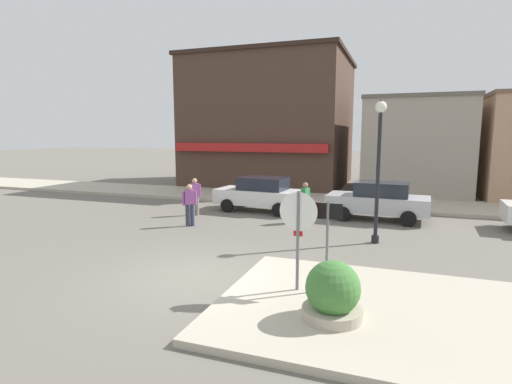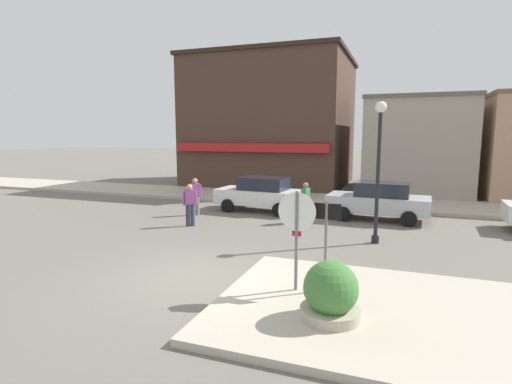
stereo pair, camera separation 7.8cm
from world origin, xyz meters
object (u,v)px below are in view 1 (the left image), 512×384
pedestrian_crossing_near (190,204)px  stop_sign (298,228)px  one_way_sign (327,237)px  parked_car_second (378,200)px  pedestrian_kerb_side (305,201)px  lamp_post (379,151)px  planter (333,296)px  pedestrian_crossing_far (195,195)px  parked_car_nearest (261,194)px

pedestrian_crossing_near → stop_sign: bearing=-43.3°
one_way_sign → parked_car_second: bearing=85.8°
one_way_sign → pedestrian_crossing_near: bearing=140.5°
pedestrian_kerb_side → lamp_post: bearing=-37.7°
planter → pedestrian_crossing_far: pedestrian_crossing_far is taller
stop_sign → lamp_post: lamp_post is taller
parked_car_nearest → pedestrian_crossing_far: size_ratio=2.56×
lamp_post → parked_car_nearest: bearing=143.7°
parked_car_nearest → pedestrian_crossing_near: size_ratio=2.56×
pedestrian_crossing_far → stop_sign: bearing=-48.3°
lamp_post → pedestrian_crossing_near: bearing=179.0°
stop_sign → parked_car_second: stop_sign is taller
planter → parked_car_second: bearing=88.2°
lamp_post → pedestrian_kerb_side: lamp_post is taller
pedestrian_kerb_side → stop_sign: bearing=-78.5°
parked_car_nearest → one_way_sign: bearing=-62.8°
lamp_post → pedestrian_kerb_side: 4.12m
lamp_post → parked_car_nearest: 6.85m
pedestrian_crossing_near → one_way_sign: bearing=-39.5°
lamp_post → planter: bearing=-93.8°
parked_car_second → pedestrian_crossing_far: size_ratio=2.54×
lamp_post → pedestrian_crossing_far: 8.15m
parked_car_nearest → pedestrian_kerb_side: bearing=-34.7°
lamp_post → pedestrian_crossing_far: (-7.62, 2.01, -2.09)m
planter → pedestrian_crossing_near: size_ratio=0.76×
parked_car_nearest → parked_car_second: 5.13m
lamp_post → pedestrian_kerb_side: size_ratio=2.82×
planter → pedestrian_kerb_side: (-2.40, 8.32, 0.31)m
parked_car_nearest → pedestrian_kerb_side: size_ratio=2.56×
stop_sign → pedestrian_crossing_far: stop_sign is taller
parked_car_nearest → pedestrian_crossing_near: bearing=-112.8°
stop_sign → parked_car_second: 8.90m
pedestrian_crossing_near → parked_car_nearest: bearing=67.2°
stop_sign → one_way_sign: 0.64m
pedestrian_crossing_near → pedestrian_crossing_far: size_ratio=1.00×
pedestrian_crossing_far → parked_car_nearest: bearing=37.8°
parked_car_second → pedestrian_kerb_side: pedestrian_kerb_side is taller
stop_sign → one_way_sign: bearing=14.8°
one_way_sign → pedestrian_kerb_side: bearing=106.3°
pedestrian_crossing_far → one_way_sign: bearing=-45.1°
pedestrian_crossing_far → pedestrian_kerb_side: same height
stop_sign → parked_car_nearest: size_ratio=0.56×
one_way_sign → lamp_post: lamp_post is taller
stop_sign → pedestrian_crossing_near: size_ratio=1.43×
stop_sign → pedestrian_crossing_far: size_ratio=1.43×
lamp_post → stop_sign: bearing=-104.9°
parked_car_second → pedestrian_kerb_side: (-2.70, -1.57, 0.06)m
lamp_post → parked_car_second: bearing=91.7°
stop_sign → lamp_post: size_ratio=0.51×
parked_car_second → planter: bearing=-91.8°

